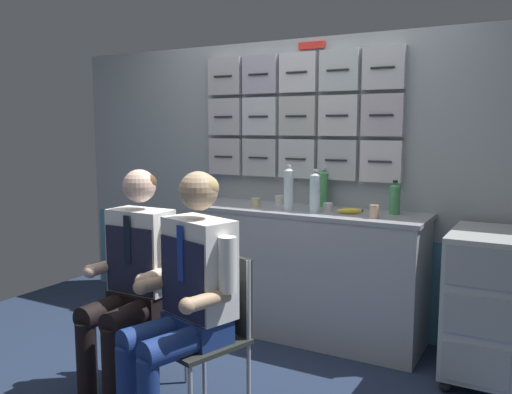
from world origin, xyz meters
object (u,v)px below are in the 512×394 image
service_trolley (484,301)px  crew_member_left (131,273)px  paper_cup_tan (328,206)px  snack_banana (350,211)px  folding_chair_center (212,320)px  water_bottle_clear (289,188)px  folding_chair_left (151,295)px  crew_member_center (186,291)px

service_trolley → crew_member_left: size_ratio=0.71×
paper_cup_tan → snack_banana: size_ratio=0.39×
paper_cup_tan → snack_banana: (0.18, -0.06, -0.01)m
folding_chair_center → water_bottle_clear: bearing=97.2°
folding_chair_left → folding_chair_center: bearing=-17.2°
snack_banana → folding_chair_center: bearing=-102.9°
folding_chair_left → folding_chair_center: size_ratio=1.00×
crew_member_left → crew_member_center: bearing=-17.9°
folding_chair_center → service_trolley: bearing=45.0°
snack_banana → crew_member_left: bearing=-123.5°
service_trolley → paper_cup_tan: size_ratio=13.46×
service_trolley → crew_member_left: bearing=-145.8°
folding_chair_left → folding_chair_center: 0.56m
crew_member_center → water_bottle_clear: crew_member_center is taller
folding_chair_center → snack_banana: (0.29, 1.24, 0.41)m
crew_member_left → snack_banana: bearing=56.5°
service_trolley → paper_cup_tan: 1.16m
service_trolley → crew_member_left: 2.06m
service_trolley → crew_member_center: size_ratio=0.69×
service_trolley → crew_member_center: bearing=-132.6°
service_trolley → folding_chair_left: size_ratio=1.04×
water_bottle_clear → paper_cup_tan: size_ratio=4.80×
crew_member_left → paper_cup_tan: (0.64, 1.30, 0.25)m
crew_member_left → crew_member_center: size_ratio=0.98×
service_trolley → water_bottle_clear: size_ratio=2.80×
crew_member_center → snack_banana: (0.33, 1.40, 0.22)m
crew_member_center → folding_chair_left: bearing=146.8°
service_trolley → folding_chair_left: 1.96m
service_trolley → snack_banana: snack_banana is taller
crew_member_center → paper_cup_tan: bearing=84.0°
paper_cup_tan → service_trolley: bearing=-8.1°
crew_member_left → paper_cup_tan: crew_member_left is taller
service_trolley → folding_chair_center: size_ratio=1.04×
snack_banana → water_bottle_clear: bearing=-174.7°
crew_member_left → folding_chair_center: size_ratio=1.48×
folding_chair_center → paper_cup_tan: size_ratio=12.91×
folding_chair_left → folding_chair_center: (0.54, -0.17, 0.00)m
folding_chair_center → crew_member_center: 0.24m
crew_member_left → water_bottle_clear: bearing=72.3°
crew_member_center → paper_cup_tan: crew_member_center is taller
snack_banana → crew_member_center: bearing=-103.4°
crew_member_center → folding_chair_center: bearing=72.7°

